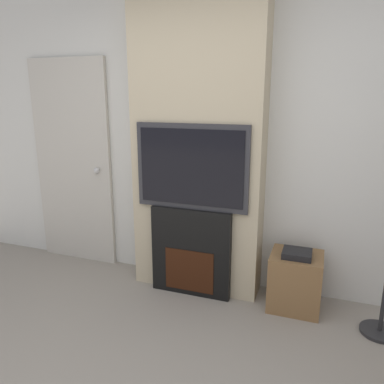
{
  "coord_description": "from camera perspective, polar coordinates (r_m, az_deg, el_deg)",
  "views": [
    {
      "loc": [
        1.02,
        -1.13,
        1.7
      ],
      "look_at": [
        0.0,
        1.7,
        0.92
      ],
      "focal_mm": 35.0,
      "sensor_mm": 36.0,
      "label": 1
    }
  ],
  "objects": [
    {
      "name": "chimney_breast",
      "position": [
        3.17,
        0.94,
        8.24
      ],
      "size": [
        1.12,
        0.3,
        2.7
      ],
      "color": "#BCAD8E",
      "rests_on": "ground_plane"
    },
    {
      "name": "entry_door",
      "position": [
        3.99,
        -17.64,
        4.12
      ],
      "size": [
        0.86,
        0.09,
        2.05
      ],
      "color": "#BCB7AD",
      "rests_on": "ground_plane"
    },
    {
      "name": "fireplace",
      "position": [
        3.28,
        -0.01,
        -9.02
      ],
      "size": [
        0.7,
        0.15,
        0.78
      ],
      "color": "black",
      "rests_on": "ground_plane"
    },
    {
      "name": "media_stand",
      "position": [
        3.23,
        15.46,
        -12.84
      ],
      "size": [
        0.41,
        0.37,
        0.51
      ],
      "color": "brown",
      "rests_on": "ground_plane"
    },
    {
      "name": "television",
      "position": [
        3.06,
        -0.02,
        3.83
      ],
      "size": [
        0.96,
        0.07,
        0.71
      ],
      "color": "#2D2D33",
      "rests_on": "fireplace"
    },
    {
      "name": "wall_back",
      "position": [
        3.34,
        1.96,
        8.56
      ],
      "size": [
        6.0,
        0.06,
        2.7
      ],
      "color": "silver",
      "rests_on": "ground_plane"
    }
  ]
}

